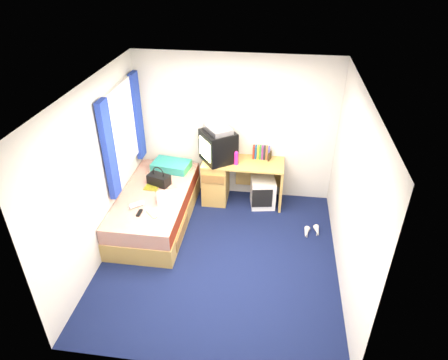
# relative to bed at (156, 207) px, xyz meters

# --- Properties ---
(ground) EXTENTS (3.40, 3.40, 0.00)m
(ground) POSITION_rel_bed_xyz_m (1.10, -0.67, -0.27)
(ground) COLOR #0C1438
(ground) RESTS_ON ground
(room_shell) EXTENTS (3.40, 3.40, 3.40)m
(room_shell) POSITION_rel_bed_xyz_m (1.10, -0.67, 1.18)
(room_shell) COLOR white
(room_shell) RESTS_ON ground
(bed) EXTENTS (1.01, 2.00, 0.54)m
(bed) POSITION_rel_bed_xyz_m (0.00, 0.00, 0.00)
(bed) COLOR tan
(bed) RESTS_ON ground
(pillow) EXTENTS (0.64, 0.46, 0.13)m
(pillow) POSITION_rel_bed_xyz_m (0.08, 0.72, 0.34)
(pillow) COLOR #1962A8
(pillow) RESTS_ON bed
(desk) EXTENTS (1.30, 0.55, 0.75)m
(desk) POSITION_rel_bed_xyz_m (0.99, 0.76, 0.14)
(desk) COLOR tan
(desk) RESTS_ON ground
(storage_cube) EXTENTS (0.44, 0.44, 0.48)m
(storage_cube) POSITION_rel_bed_xyz_m (1.61, 0.68, -0.03)
(storage_cube) COLOR white
(storage_cube) RESTS_ON ground
(crt_tv) EXTENTS (0.66, 0.67, 0.49)m
(crt_tv) POSITION_rel_bed_xyz_m (0.86, 0.77, 0.73)
(crt_tv) COLOR black
(crt_tv) RESTS_ON desk
(vcr) EXTENTS (0.51, 0.54, 0.08)m
(vcr) POSITION_rel_bed_xyz_m (0.86, 0.77, 1.02)
(vcr) COLOR #B8B8BA
(vcr) RESTS_ON crt_tv
(book_row) EXTENTS (0.27, 0.13, 0.20)m
(book_row) POSITION_rel_bed_xyz_m (1.54, 0.93, 0.58)
(book_row) COLOR maroon
(book_row) RESTS_ON desk
(picture_frame) EXTENTS (0.05, 0.12, 0.14)m
(picture_frame) POSITION_rel_bed_xyz_m (1.68, 0.88, 0.55)
(picture_frame) COLOR #312210
(picture_frame) RESTS_ON desk
(pink_water_bottle) EXTENTS (0.08, 0.08, 0.21)m
(pink_water_bottle) POSITION_rel_bed_xyz_m (1.16, 0.66, 0.59)
(pink_water_bottle) COLOR #F1228A
(pink_water_bottle) RESTS_ON desk
(aerosol_can) EXTENTS (0.05, 0.05, 0.18)m
(aerosol_can) POSITION_rel_bed_xyz_m (1.15, 0.80, 0.57)
(aerosol_can) COLOR white
(aerosol_can) RESTS_ON desk
(handbag) EXTENTS (0.38, 0.29, 0.31)m
(handbag) POSITION_rel_bed_xyz_m (0.02, 0.24, 0.36)
(handbag) COLOR black
(handbag) RESTS_ON bed
(towel) EXTENTS (0.36, 0.33, 0.10)m
(towel) POSITION_rel_bed_xyz_m (0.27, -0.19, 0.32)
(towel) COLOR white
(towel) RESTS_ON bed
(magazine) EXTENTS (0.23, 0.29, 0.01)m
(magazine) POSITION_rel_bed_xyz_m (-0.07, 0.17, 0.28)
(magazine) COLOR yellow
(magazine) RESTS_ON bed
(water_bottle) EXTENTS (0.20, 0.18, 0.07)m
(water_bottle) POSITION_rel_bed_xyz_m (-0.14, -0.39, 0.31)
(water_bottle) COLOR silver
(water_bottle) RESTS_ON bed
(colour_swatch_fan) EXTENTS (0.20, 0.20, 0.01)m
(colour_swatch_fan) POSITION_rel_bed_xyz_m (0.13, -0.54, 0.28)
(colour_swatch_fan) COLOR yellow
(colour_swatch_fan) RESTS_ON bed
(remote_control) EXTENTS (0.05, 0.16, 0.02)m
(remote_control) POSITION_rel_bed_xyz_m (-0.05, -0.54, 0.28)
(remote_control) COLOR black
(remote_control) RESTS_ON bed
(window_assembly) EXTENTS (0.11, 1.42, 1.40)m
(window_assembly) POSITION_rel_bed_xyz_m (-0.45, 0.23, 1.15)
(window_assembly) COLOR silver
(window_assembly) RESTS_ON room_shell
(white_heels) EXTENTS (0.29, 0.29, 0.09)m
(white_heels) POSITION_rel_bed_xyz_m (2.39, 0.01, -0.23)
(white_heels) COLOR beige
(white_heels) RESTS_ON ground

